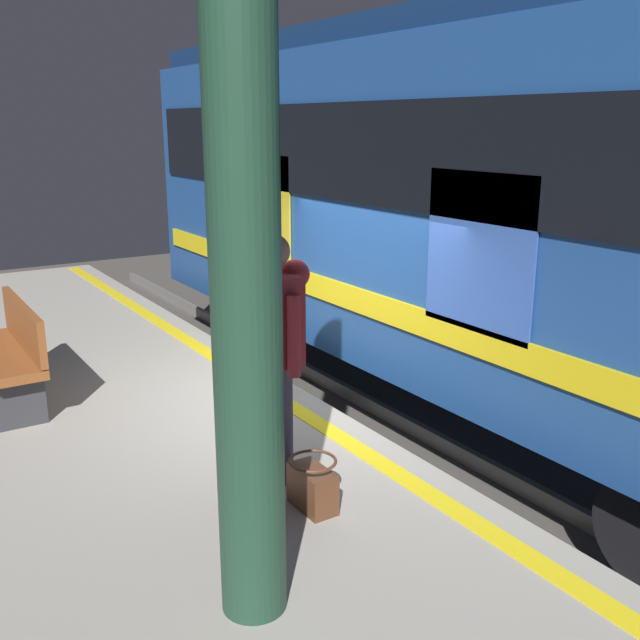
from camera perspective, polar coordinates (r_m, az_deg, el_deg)
ground_plane at (r=6.97m, az=-0.58°, el=-12.56°), size 24.53×24.53×0.00m
platform at (r=6.03m, az=-19.37°, el=-13.66°), size 14.82×4.45×0.85m
safety_line at (r=6.46m, az=-2.87°, el=-6.49°), size 14.52×0.16×0.01m
track_rail_near at (r=7.72m, az=8.74°, el=-9.14°), size 19.26×0.08×0.16m
track_rail_far at (r=8.67m, az=15.95°, el=-6.75°), size 19.26×0.08×0.16m
train_carriage at (r=7.78m, az=11.98°, el=9.97°), size 9.59×3.10×4.07m
passenger at (r=4.81m, az=-3.51°, el=-1.49°), size 0.57×0.55×1.72m
handbag at (r=4.74m, az=-0.61°, el=-13.05°), size 0.35×0.32×0.34m
station_column at (r=3.26m, az=-5.99°, el=4.94°), size 0.33×0.33×3.65m
bench at (r=6.86m, az=-23.38°, el=-2.19°), size 1.51×0.44×0.90m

